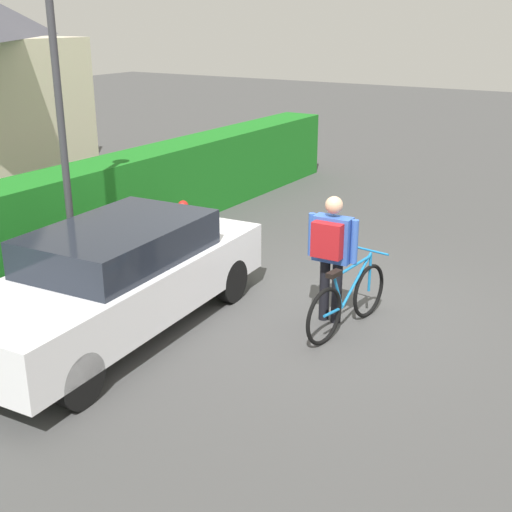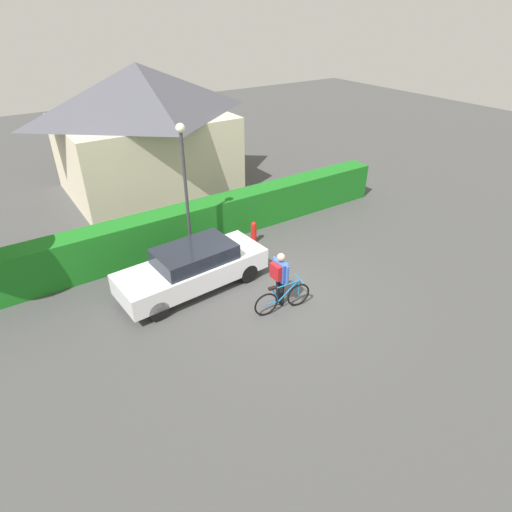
{
  "view_description": "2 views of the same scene",
  "coord_description": "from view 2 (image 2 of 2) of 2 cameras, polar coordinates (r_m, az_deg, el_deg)",
  "views": [
    {
      "loc": [
        -7.4,
        -3.63,
        3.73
      ],
      "look_at": [
        -0.41,
        0.71,
        0.79
      ],
      "focal_mm": 47.22,
      "sensor_mm": 36.0,
      "label": 1
    },
    {
      "loc": [
        -6.2,
        -8.06,
        7.5
      ],
      "look_at": [
        -0.04,
        1.14,
        0.86
      ],
      "focal_mm": 29.91,
      "sensor_mm": 36.0,
      "label": 2
    }
  ],
  "objects": [
    {
      "name": "parked_car_near",
      "position": [
        12.74,
        -8.42,
        -1.5
      ],
      "size": [
        4.55,
        1.91,
        1.38
      ],
      "color": "silver",
      "rests_on": "ground"
    },
    {
      "name": "street_lamp",
      "position": [
        13.16,
        -9.49,
        10.18
      ],
      "size": [
        0.28,
        0.28,
        4.56
      ],
      "color": "#38383D",
      "rests_on": "ground"
    },
    {
      "name": "bicycle",
      "position": [
        11.92,
        3.57,
        -5.7
      ],
      "size": [
        1.73,
        0.5,
        0.93
      ],
      "color": "black",
      "rests_on": "ground"
    },
    {
      "name": "ground_plane",
      "position": [
        12.63,
        3.04,
        -5.5
      ],
      "size": [
        60.0,
        60.0,
        0.0
      ],
      "primitive_type": "plane",
      "color": "#444444"
    },
    {
      "name": "hedge_row",
      "position": [
        15.42,
        -6.53,
        4.71
      ],
      "size": [
        15.21,
        0.9,
        1.45
      ],
      "primitive_type": "cube",
      "color": "#1B721E",
      "rests_on": "ground"
    },
    {
      "name": "fire_hydrant",
      "position": [
        15.22,
        -0.31,
        3.23
      ],
      "size": [
        0.2,
        0.2,
        0.81
      ],
      "color": "red",
      "rests_on": "ground"
    },
    {
      "name": "person_rider",
      "position": [
        11.8,
        3.17,
        -2.45
      ],
      "size": [
        0.36,
        0.67,
        1.66
      ],
      "color": "black",
      "rests_on": "ground"
    },
    {
      "name": "house_distant",
      "position": [
        19.78,
        -14.79,
        16.15
      ],
      "size": [
        7.17,
        5.75,
        5.4
      ],
      "color": "beige",
      "rests_on": "ground"
    }
  ]
}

